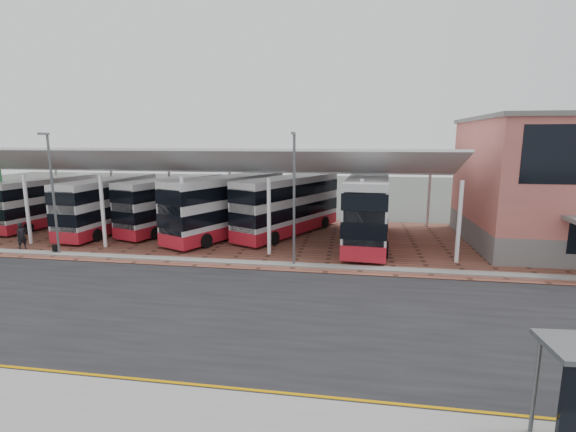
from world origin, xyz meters
name	(u,v)px	position (x,y,z in m)	size (l,w,h in m)	color
ground	(233,303)	(0.00, 0.00, 0.00)	(140.00, 140.00, 0.00)	#41443F
road	(227,311)	(0.00, -1.00, 0.01)	(120.00, 14.00, 0.02)	black
forecourt	(306,240)	(2.00, 13.00, 0.03)	(72.00, 16.00, 0.06)	brown
sidewalk	(137,430)	(0.00, -9.00, 0.07)	(120.00, 4.00, 0.14)	slate
north_kerb	(262,264)	(0.00, 6.20, 0.07)	(120.00, 0.80, 0.14)	slate
yellow_line_near	(170,388)	(0.00, -7.00, 0.03)	(120.00, 0.12, 0.01)	#B97D00
yellow_line_far	(174,382)	(0.00, -6.70, 0.03)	(120.00, 0.12, 0.01)	#B97D00
canopy	(209,163)	(-6.00, 13.94, 5.80)	(37.00, 11.63, 7.07)	white
lamp_west	(53,190)	(-14.00, 6.27, 4.36)	(0.16, 0.90, 8.07)	#55585B
lamp_east	(294,196)	(2.00, 6.27, 4.36)	(0.16, 0.90, 8.07)	#55585B
bus_0	(48,202)	(-21.36, 14.74, 2.16)	(3.78, 10.48, 4.22)	silver
bus_1	(110,205)	(-14.52, 13.33, 2.25)	(3.27, 10.87, 4.42)	silver
bus_2	(173,204)	(-9.60, 14.77, 2.24)	(5.67, 10.89, 4.39)	silver
bus_3	(227,207)	(-4.33, 13.16, 2.42)	(7.38, 11.52, 4.75)	silver
bus_4	(288,206)	(0.32, 14.67, 2.37)	(7.38, 11.25, 4.65)	silver
bus_5	(368,210)	(6.58, 12.76, 2.54)	(3.68, 12.30, 5.00)	silver
pedestrian	(22,236)	(-17.34, 7.00, 1.00)	(0.69, 0.45, 1.88)	black
suitcase	(55,249)	(-14.41, 6.49, 0.33)	(0.32, 0.23, 0.55)	black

